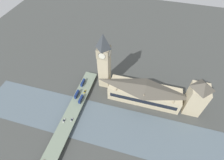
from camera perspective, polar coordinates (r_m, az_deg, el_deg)
ground_plane at (r=218.90m, az=7.35°, el=-8.75°), size 600.00×600.00×0.00m
river_water at (r=203.44m, az=5.62°, el=-16.05°), size 51.28×360.00×0.30m
parliament_hall at (r=217.00m, az=10.53°, el=-3.98°), size 25.25×86.65×26.61m
clock_tower at (r=208.62m, az=-2.60°, el=6.42°), size 14.54×14.54×79.91m
victoria_tower at (r=216.70m, az=25.92°, el=-5.07°), size 19.16×19.16×53.39m
road_bridge at (r=212.69m, az=-13.02°, el=-10.71°), size 134.55×16.30×5.24m
double_decker_bus_lead at (r=233.22m, az=-9.50°, el=-0.82°), size 11.09×2.61×4.80m
double_decker_bus_mid at (r=217.40m, az=-10.14°, el=-6.13°), size 11.29×2.58×4.90m
double_decker_bus_rear at (r=222.65m, az=-11.43°, el=-4.54°), size 11.62×2.64×4.95m
car_northbound_lead at (r=225.91m, az=-8.86°, el=-3.75°), size 4.67×1.94×1.31m
car_northbound_tail at (r=206.89m, az=-13.01°, el=-12.51°), size 4.19×1.76×1.36m
car_southbound_lead at (r=208.46m, az=-15.42°, el=-12.66°), size 4.37×1.94×1.36m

